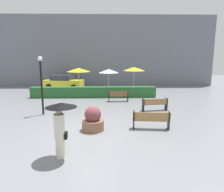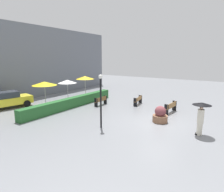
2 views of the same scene
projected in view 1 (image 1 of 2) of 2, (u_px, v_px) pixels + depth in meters
The scene contains 13 objects.
ground_plane at pixel (87, 129), 10.51m from camera, with size 60.00×60.00×0.00m, color gray.
bench_near_right at pixel (151, 119), 10.46m from camera, with size 1.87×0.54×0.89m.
bench_back_row at pixel (118, 95), 16.92m from camera, with size 1.66×0.37×0.85m.
bench_far_right at pixel (155, 104), 14.05m from camera, with size 1.78×0.59×0.82m.
pedestrian_with_umbrella at pixel (60, 121), 7.33m from camera, with size 1.11×1.11×2.04m.
planter_pot at pixel (93, 120), 10.32m from camera, with size 1.09×1.09×1.22m.
lamp_post at pixel (41, 79), 12.81m from camera, with size 0.28×0.28×3.62m.
patio_umbrella_yellow at pixel (79, 70), 20.24m from camera, with size 2.26×2.26×2.50m.
patio_umbrella_white at pixel (109, 71), 20.42m from camera, with size 1.96×1.96×2.38m.
patio_umbrella_yellow_far at pixel (134, 69), 20.12m from camera, with size 2.07×2.07×2.60m.
hedge_strip at pixel (94, 92), 18.66m from camera, with size 11.07×0.70×0.95m, color #28602D.
building_facade at pixel (98, 51), 25.43m from camera, with size 28.00×1.20×8.41m, color slate.
parked_car at pixel (64, 82), 23.36m from camera, with size 4.46×2.61×1.57m.
Camera 1 is at (0.97, -10.04, 3.62)m, focal length 33.52 mm.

